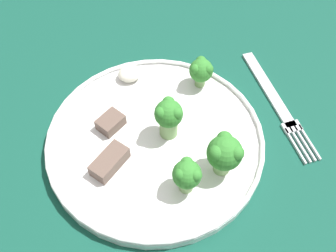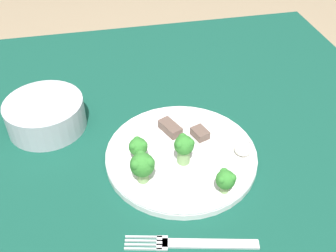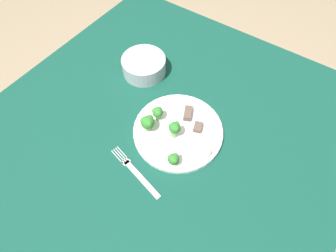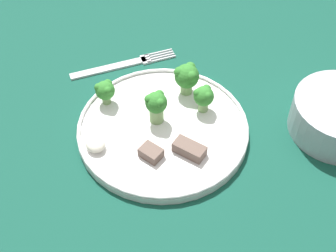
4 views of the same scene
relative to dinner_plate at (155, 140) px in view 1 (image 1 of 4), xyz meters
The scene contains 10 objects.
table 0.11m from the dinner_plate, 76.93° to the left, with size 1.07×1.08×0.72m.
dinner_plate is the anchor object (origin of this frame).
fork 0.18m from the dinner_plate, behind, with size 0.06×0.20×0.00m.
broccoli_floret_near_rim_left 0.11m from the dinner_plate, 153.59° to the right, with size 0.03×0.03×0.04m.
broccoli_floret_center_left 0.04m from the dinner_plate, behind, with size 0.04×0.03×0.06m.
broccoli_floret_back_left 0.10m from the dinner_plate, 121.39° to the left, with size 0.04×0.04×0.06m.
broccoli_floret_front_left 0.08m from the dinner_plate, 88.40° to the left, with size 0.03×0.03×0.05m.
meat_slice_front_slice 0.07m from the dinner_plate, ahead, with size 0.05×0.04×0.02m.
meat_slice_middle_slice 0.06m from the dinner_plate, 49.50° to the right, with size 0.04×0.03×0.02m.
sauce_dollop 0.11m from the dinner_plate, 100.55° to the right, with size 0.03×0.03×0.02m.
Camera 1 is at (0.11, 0.20, 1.14)m, focal length 42.00 mm.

